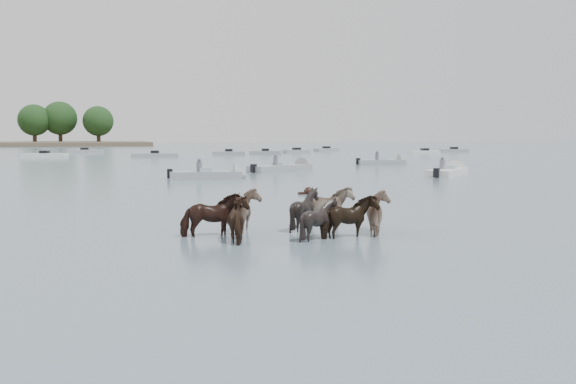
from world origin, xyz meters
name	(u,v)px	position (x,y,z in m)	size (l,w,h in m)	color
ground	(261,248)	(0.00, 0.00, 0.00)	(400.00, 400.00, 0.00)	#495C6A
pony_herd	(298,216)	(1.57, 1.81, 0.50)	(6.20, 3.50, 1.41)	black
swimming_pony	(308,192)	(5.70, 12.60, 0.10)	(0.72, 0.44, 0.44)	black
motorboat_b	(217,175)	(3.63, 24.00, 0.23)	(5.19, 2.21, 1.92)	gray
motorboat_c	(288,168)	(10.50, 30.68, 0.22)	(6.17, 4.40, 1.92)	gray
motorboat_d	(450,172)	(19.64, 22.29, 0.23)	(5.17, 4.91, 1.92)	silver
motorboat_e	(388,162)	(22.31, 36.79, 0.23)	(5.09, 2.33, 1.92)	gray
distant_flotilla	(113,153)	(-1.28, 72.54, 0.26)	(106.75, 23.53, 0.93)	silver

